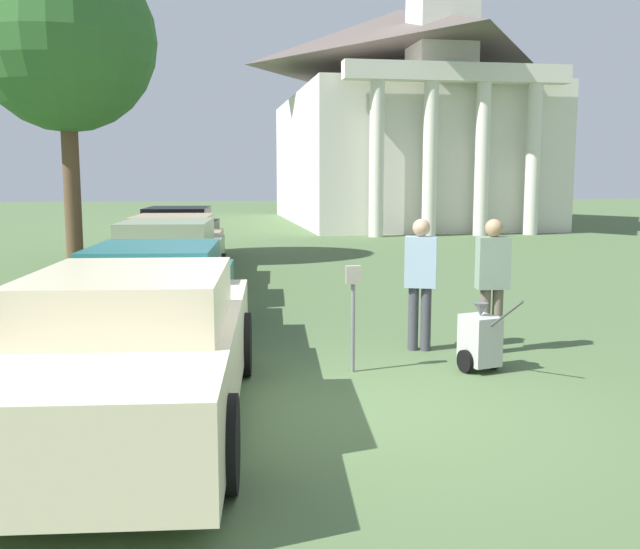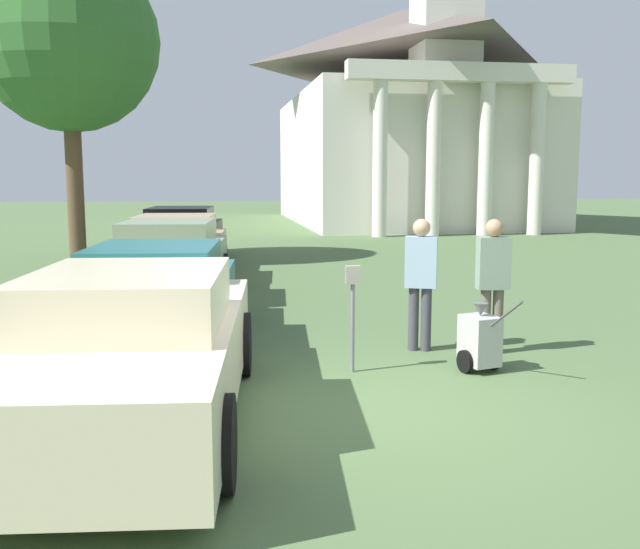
% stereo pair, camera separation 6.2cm
% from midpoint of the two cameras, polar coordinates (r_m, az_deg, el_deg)
% --- Properties ---
extents(ground_plane, '(120.00, 120.00, 0.00)m').
position_cam_midpoint_polar(ground_plane, '(7.37, 4.91, -10.86)').
color(ground_plane, '#4C663D').
extents(parked_car_cream, '(2.44, 5.29, 1.51)m').
position_cam_midpoint_polar(parked_car_cream, '(7.03, -14.37, -5.94)').
color(parked_car_cream, beige).
rests_on(parked_car_cream, ground_plane).
extents(parked_car_teal, '(2.36, 4.97, 1.43)m').
position_cam_midpoint_polar(parked_car_teal, '(10.17, -12.70, -1.89)').
color(parked_car_teal, '#23666B').
rests_on(parked_car_teal, ground_plane).
extents(parked_car_sage, '(2.29, 4.92, 1.54)m').
position_cam_midpoint_polar(parked_car_sage, '(13.72, -11.76, 0.91)').
color(parked_car_sage, gray).
rests_on(parked_car_sage, ground_plane).
extents(parked_car_tan, '(2.40, 5.19, 1.48)m').
position_cam_midpoint_polar(parked_car_tan, '(16.56, -11.30, 1.97)').
color(parked_car_tan, tan).
rests_on(parked_car_tan, ground_plane).
extents(parked_car_black, '(2.37, 5.08, 1.50)m').
position_cam_midpoint_polar(parked_car_black, '(20.11, -10.90, 3.08)').
color(parked_car_black, black).
rests_on(parked_car_black, ground_plane).
extents(parking_meter, '(0.18, 0.09, 1.30)m').
position_cam_midpoint_polar(parking_meter, '(8.56, 2.84, -1.89)').
color(parking_meter, slate).
rests_on(parking_meter, ground_plane).
extents(person_worker, '(0.47, 0.35, 1.80)m').
position_cam_midpoint_polar(person_worker, '(9.69, 8.24, -0.09)').
color(person_worker, '#3F3F47').
rests_on(person_worker, ground_plane).
extents(person_supervisor, '(0.44, 0.26, 1.80)m').
position_cam_midpoint_polar(person_supervisor, '(9.72, 13.84, -0.19)').
color(person_supervisor, '#665B4C').
rests_on(person_supervisor, ground_plane).
extents(equipment_cart, '(0.53, 1.00, 1.00)m').
position_cam_midpoint_polar(equipment_cart, '(8.90, 12.86, -5.14)').
color(equipment_cart, '#B2B2AD').
rests_on(equipment_cart, ground_plane).
extents(church, '(10.85, 17.06, 23.34)m').
position_cam_midpoint_polar(church, '(36.49, 6.81, 13.00)').
color(church, silver).
rests_on(church, ground_plane).
extents(shade_tree, '(4.68, 4.68, 8.16)m').
position_cam_midpoint_polar(shade_tree, '(20.43, -19.41, 17.15)').
color(shade_tree, brown).
rests_on(shade_tree, ground_plane).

